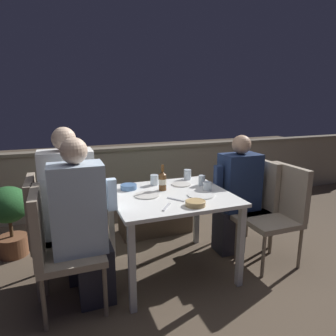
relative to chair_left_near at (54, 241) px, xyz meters
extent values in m
plane|color=brown|center=(0.99, 0.19, -0.56)|extent=(16.00, 16.00, 0.00)
cube|color=gray|center=(0.99, 1.91, -0.12)|extent=(9.00, 0.14, 0.88)
cube|color=#706656|center=(0.99, 1.91, 0.34)|extent=(9.00, 0.18, 0.04)
cube|color=white|center=(0.99, 0.19, 0.18)|extent=(1.03, 0.94, 0.03)
cube|color=silver|center=(0.52, -0.23, -0.20)|extent=(0.05, 0.05, 0.72)
cube|color=silver|center=(1.45, -0.23, -0.20)|extent=(0.05, 0.05, 0.72)
cube|color=silver|center=(0.52, 0.62, -0.20)|extent=(0.05, 0.05, 0.72)
cube|color=silver|center=(1.45, 0.62, -0.20)|extent=(0.05, 0.05, 0.72)
cube|color=brown|center=(1.11, 1.04, -0.42)|extent=(0.83, 0.36, 0.28)
ellipsoid|color=#235628|center=(0.88, 1.04, -0.12)|extent=(0.37, 0.47, 0.36)
ellipsoid|color=#235628|center=(1.11, 1.04, -0.12)|extent=(0.37, 0.47, 0.36)
ellipsoid|color=#235628|center=(1.34, 1.04, -0.12)|extent=(0.37, 0.47, 0.36)
cube|color=gray|center=(0.11, 0.00, -0.13)|extent=(0.48, 0.48, 0.05)
cube|color=gray|center=(-0.10, 0.00, 0.14)|extent=(0.06, 0.48, 0.50)
cylinder|color=#7F705B|center=(-0.10, -0.21, -0.36)|extent=(0.03, 0.03, 0.41)
cylinder|color=#7F705B|center=(0.32, -0.21, -0.36)|extent=(0.03, 0.03, 0.41)
cylinder|color=#7F705B|center=(-0.10, 0.21, -0.36)|extent=(0.03, 0.03, 0.41)
cylinder|color=#7F705B|center=(0.32, 0.21, -0.36)|extent=(0.03, 0.03, 0.41)
cube|color=#282833|center=(0.28, 0.00, -0.33)|extent=(0.27, 0.23, 0.46)
cube|color=silver|center=(0.18, 0.00, 0.23)|extent=(0.39, 0.26, 0.67)
cube|color=silver|center=(0.43, 0.00, 0.31)|extent=(0.07, 0.07, 0.24)
sphere|color=beige|center=(0.18, 0.00, 0.66)|extent=(0.19, 0.19, 0.19)
cube|color=gray|center=(0.06, 0.35, -0.13)|extent=(0.48, 0.48, 0.05)
cube|color=gray|center=(-0.15, 0.35, 0.14)|extent=(0.06, 0.48, 0.50)
cylinder|color=#7F705B|center=(-0.15, 0.14, -0.36)|extent=(0.03, 0.03, 0.41)
cylinder|color=#7F705B|center=(0.27, 0.14, -0.36)|extent=(0.03, 0.03, 0.41)
cylinder|color=#7F705B|center=(-0.15, 0.56, -0.36)|extent=(0.03, 0.03, 0.41)
cylinder|color=#7F705B|center=(0.27, 0.56, -0.36)|extent=(0.03, 0.03, 0.41)
cube|color=#282833|center=(0.23, 0.35, -0.33)|extent=(0.30, 0.23, 0.46)
cube|color=white|center=(0.13, 0.35, 0.25)|extent=(0.43, 0.26, 0.71)
cube|color=white|center=(0.38, 0.35, 0.34)|extent=(0.07, 0.07, 0.24)
sphere|color=beige|center=(0.13, 0.35, 0.70)|extent=(0.19, 0.19, 0.19)
cube|color=gray|center=(1.93, 0.01, -0.13)|extent=(0.48, 0.48, 0.05)
cube|color=gray|center=(2.14, 0.01, 0.14)|extent=(0.06, 0.48, 0.50)
cylinder|color=#7F705B|center=(1.72, -0.20, -0.36)|extent=(0.03, 0.03, 0.41)
cylinder|color=#7F705B|center=(2.14, -0.20, -0.36)|extent=(0.03, 0.03, 0.41)
cylinder|color=#7F705B|center=(1.72, 0.22, -0.36)|extent=(0.03, 0.03, 0.41)
cylinder|color=#7F705B|center=(2.14, 0.22, -0.36)|extent=(0.03, 0.03, 0.41)
cube|color=gray|center=(1.86, 0.33, -0.13)|extent=(0.48, 0.48, 0.05)
cube|color=gray|center=(2.07, 0.33, 0.14)|extent=(0.06, 0.48, 0.50)
cylinder|color=#7F705B|center=(1.65, 0.13, -0.36)|extent=(0.03, 0.03, 0.41)
cylinder|color=#7F705B|center=(2.07, 0.13, -0.36)|extent=(0.03, 0.03, 0.41)
cylinder|color=#7F705B|center=(1.65, 0.54, -0.36)|extent=(0.03, 0.03, 0.41)
cylinder|color=#7F705B|center=(2.07, 0.54, -0.36)|extent=(0.03, 0.03, 0.41)
cube|color=#282833|center=(1.69, 0.33, -0.33)|extent=(0.27, 0.23, 0.46)
cube|color=navy|center=(1.79, 0.33, 0.19)|extent=(0.39, 0.26, 0.58)
cube|color=navy|center=(1.54, 0.33, 0.25)|extent=(0.07, 0.07, 0.24)
sphere|color=tan|center=(1.79, 0.33, 0.57)|extent=(0.19, 0.19, 0.19)
cylinder|color=brown|center=(0.95, 0.33, 0.26)|extent=(0.07, 0.07, 0.15)
cylinder|color=beige|center=(0.95, 0.33, 0.27)|extent=(0.07, 0.07, 0.05)
cone|color=brown|center=(0.95, 0.33, 0.35)|extent=(0.07, 0.07, 0.03)
cylinder|color=brown|center=(0.95, 0.33, 0.40)|extent=(0.03, 0.03, 0.06)
cylinder|color=white|center=(1.21, 0.06, 0.20)|extent=(0.24, 0.24, 0.01)
cylinder|color=silver|center=(0.77, 0.22, 0.20)|extent=(0.22, 0.22, 0.01)
cylinder|color=silver|center=(1.19, 0.43, 0.20)|extent=(0.19, 0.19, 0.01)
cylinder|color=#4C709E|center=(0.67, 0.46, 0.21)|extent=(0.15, 0.15, 0.04)
torus|color=#4C709E|center=(0.67, 0.46, 0.23)|extent=(0.15, 0.15, 0.01)
cylinder|color=tan|center=(1.06, -0.15, 0.21)|extent=(0.16, 0.16, 0.04)
torus|color=tan|center=(1.06, -0.15, 0.23)|extent=(0.16, 0.16, 0.01)
cylinder|color=silver|center=(1.34, 0.17, 0.23)|extent=(0.08, 0.08, 0.08)
cylinder|color=silver|center=(0.94, 0.52, 0.24)|extent=(0.08, 0.08, 0.10)
cylinder|color=silver|center=(1.33, 0.59, 0.24)|extent=(0.08, 0.08, 0.10)
cylinder|color=silver|center=(1.36, 0.34, 0.24)|extent=(0.06, 0.06, 0.10)
cube|color=silver|center=(0.83, -0.11, 0.19)|extent=(0.12, 0.15, 0.01)
cube|color=silver|center=(0.97, 0.03, 0.19)|extent=(0.11, 0.15, 0.01)
cylinder|color=brown|center=(-0.43, 1.03, -0.46)|extent=(0.29, 0.29, 0.20)
cylinder|color=#47331E|center=(-0.43, 1.03, -0.27)|extent=(0.03, 0.03, 0.18)
ellipsoid|color=#235628|center=(-0.43, 1.03, -0.01)|extent=(0.40, 0.40, 0.36)
camera|label=1|loc=(0.07, -2.16, 1.02)|focal=32.00mm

